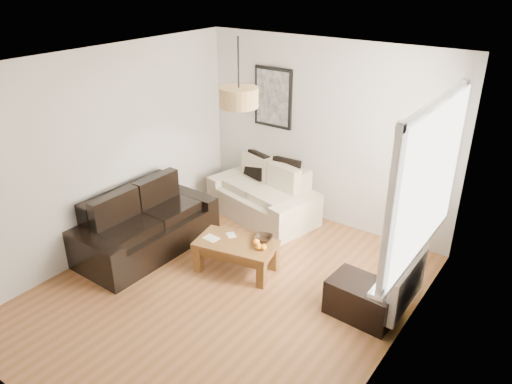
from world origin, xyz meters
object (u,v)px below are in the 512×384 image
Objects in this scene: loveseat_cream at (263,192)px; ottoman at (362,299)px; sofa_leather at (146,222)px; coffee_table at (236,256)px.

ottoman is (2.17, -1.26, -0.19)m from loveseat_cream.
loveseat_cream is 0.86× the size of sofa_leather.
sofa_leather is at bearing -167.38° from coffee_table.
ottoman is (2.88, 0.38, -0.20)m from sofa_leather.
loveseat_cream is 2.51m from ottoman.
sofa_leather reaches higher than coffee_table.
ottoman reaches higher than coffee_table.
ottoman is at bearing 3.55° from coffee_table.
coffee_table is at bearing -55.25° from loveseat_cream.
coffee_table is (1.26, 0.28, -0.20)m from sofa_leather.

